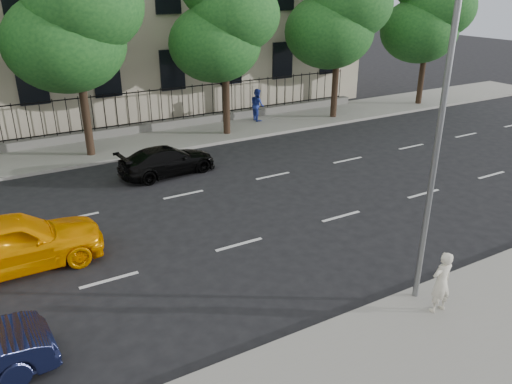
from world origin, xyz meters
TOP-DOWN VIEW (x-y plane):
  - ground at (0.00, 0.00)m, footprint 120.00×120.00m
  - near_sidewalk at (0.00, -4.00)m, footprint 60.00×4.00m
  - far_sidewalk at (0.00, 14.00)m, footprint 60.00×4.00m
  - lane_markings at (0.00, 4.75)m, footprint 49.60×4.62m
  - iron_fence at (0.00, 15.70)m, footprint 30.00×0.50m
  - street_light at (2.50, -1.77)m, footprint 0.25×3.32m
  - tree_c at (-1.96, 13.36)m, footprint 5.89×5.50m
  - tree_d at (5.04, 13.36)m, footprint 5.34×4.94m
  - tree_e at (12.04, 13.36)m, footprint 5.71×5.31m
  - tree_f at (19.04, 13.36)m, footprint 5.52×5.12m
  - yellow_taxi at (-6.09, 4.40)m, footprint 4.82×1.95m
  - black_sedan at (0.30, 9.39)m, footprint 4.25×2.05m
  - woman_near at (2.49, -3.01)m, footprint 0.60×0.40m
  - pedestrian_far at (7.69, 14.67)m, footprint 0.77×0.94m

SIDE VIEW (x-z plane):
  - ground at x=0.00m, z-range 0.00..0.00m
  - lane_markings at x=0.00m, z-range 0.00..0.01m
  - near_sidewalk at x=0.00m, z-range 0.00..0.15m
  - far_sidewalk at x=0.00m, z-range 0.00..0.15m
  - black_sedan at x=0.30m, z-range 0.00..1.19m
  - iron_fence at x=0.00m, z-range -0.45..1.75m
  - yellow_taxi at x=-6.09m, z-range 0.00..1.64m
  - woman_near at x=2.49m, z-range 0.15..1.74m
  - pedestrian_far at x=7.69m, z-range 0.15..1.95m
  - street_light at x=2.50m, z-range 1.12..9.17m
  - tree_d at x=5.04m, z-range 1.42..10.26m
  - tree_f at x=19.04m, z-range 1.37..10.38m
  - tree_e at x=12.04m, z-range 1.47..10.93m
  - tree_c at x=-1.96m, z-range 1.51..11.31m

